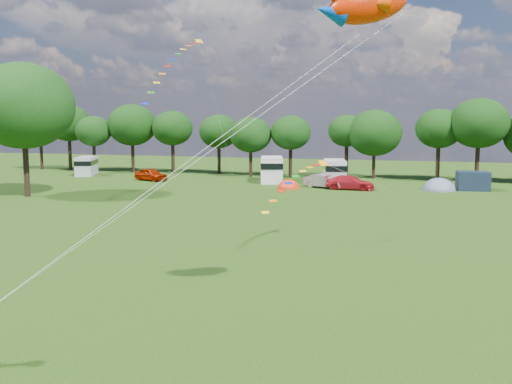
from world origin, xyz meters
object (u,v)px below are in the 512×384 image
(car_a, at_px, (151,174))
(tent_orange, at_px, (289,188))
(car_c, at_px, (350,183))
(fish_kite, at_px, (361,5))
(campervan_b, at_px, (272,169))
(campervan_c, at_px, (335,171))
(campervan_a, at_px, (87,165))
(big_tree, at_px, (23,106))
(tent_greyblue, at_px, (439,190))
(car_b, at_px, (325,181))

(car_a, distance_m, tent_orange, 18.77)
(car_c, relative_size, fish_kite, 1.48)
(campervan_b, xyz_separation_m, campervan_c, (7.72, 0.60, -0.12))
(campervan_c, height_order, tent_orange, campervan_c)
(car_c, distance_m, tent_orange, 6.83)
(campervan_c, bearing_deg, campervan_a, 76.81)
(fish_kite, bearing_deg, campervan_a, 100.08)
(big_tree, distance_m, car_c, 34.78)
(campervan_a, bearing_deg, campervan_b, -113.16)
(tent_greyblue, height_order, fish_kite, fish_kite)
(car_c, relative_size, campervan_a, 0.91)
(campervan_a, height_order, tent_greyblue, campervan_a)
(car_a, xyz_separation_m, car_b, (22.38, -1.36, -0.00))
(campervan_c, distance_m, fish_kite, 49.82)
(car_c, xyz_separation_m, campervan_c, (-2.58, 5.63, 0.75))
(car_b, bearing_deg, car_c, -81.06)
(tent_orange, bearing_deg, tent_greyblue, 10.61)
(big_tree, distance_m, campervan_b, 29.22)
(car_a, relative_size, fish_kite, 1.36)
(car_c, distance_m, fish_kite, 44.18)
(campervan_b, bearing_deg, campervan_c, -101.21)
(tent_orange, bearing_deg, campervan_c, 57.49)
(car_a, bearing_deg, campervan_a, 91.74)
(big_tree, bearing_deg, car_c, 26.28)
(car_b, distance_m, campervan_a, 34.65)
(campervan_a, height_order, tent_orange, campervan_a)
(tent_orange, distance_m, tent_greyblue, 16.41)
(fish_kite, bearing_deg, campervan_c, 68.32)
(big_tree, relative_size, campervan_b, 1.97)
(tent_greyblue, relative_size, fish_kite, 1.14)
(car_b, height_order, tent_orange, car_b)
(car_c, distance_m, campervan_a, 37.61)
(big_tree, height_order, fish_kite, big_tree)
(campervan_c, bearing_deg, campervan_b, 81.72)
(car_b, bearing_deg, tent_orange, 132.97)
(car_a, distance_m, fish_kite, 55.23)
(car_a, relative_size, campervan_c, 0.77)
(big_tree, bearing_deg, fish_kite, -37.37)
(car_c, bearing_deg, tent_greyblue, -75.16)
(campervan_b, xyz_separation_m, tent_greyblue, (19.70, -2.90, -1.63))
(big_tree, relative_size, tent_orange, 4.83)
(car_c, bearing_deg, campervan_a, 82.98)
(car_a, xyz_separation_m, tent_orange, (18.53, -2.88, -0.77))
(big_tree, bearing_deg, car_a, 73.48)
(tent_orange, distance_m, fish_kite, 44.90)
(car_a, bearing_deg, big_tree, -176.45)
(campervan_a, relative_size, campervan_b, 0.84)
(car_a, distance_m, tent_greyblue, 34.68)
(campervan_c, xyz_separation_m, tent_greyblue, (11.98, -3.50, -1.51))
(big_tree, xyz_separation_m, car_c, (30.30, 14.96, -8.24))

